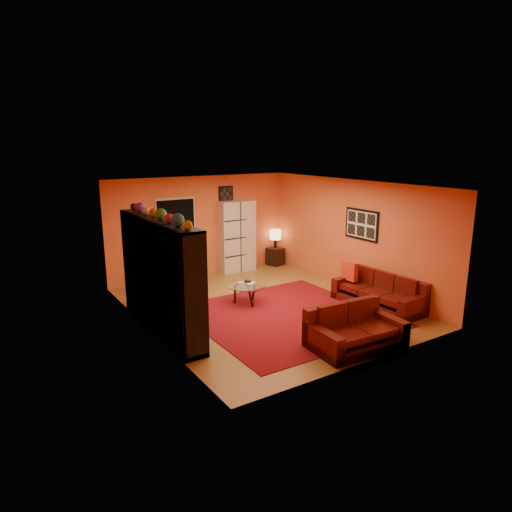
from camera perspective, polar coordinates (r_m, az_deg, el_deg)
floor at (r=9.82m, az=0.98°, el=-6.37°), size 6.00×6.00×0.00m
ceiling at (r=9.25m, az=1.05°, el=8.92°), size 6.00×6.00×0.00m
wall_back at (r=12.01m, az=-6.92°, el=3.71°), size 6.00×0.00×6.00m
wall_front at (r=7.22m, az=14.28°, el=-3.44°), size 6.00×0.00×6.00m
wall_left at (r=8.37m, az=-13.41°, el=-1.02°), size 0.00×6.00×6.00m
wall_right at (r=11.00m, az=11.95°, el=2.57°), size 0.00×6.00×6.00m
rug at (r=9.33m, az=3.89°, el=-7.46°), size 3.60×3.60×0.01m
doorway at (r=11.75m, az=-9.87°, el=1.99°), size 0.95×0.10×2.04m
wall_art_right at (r=10.72m, az=13.07°, el=3.86°), size 0.03×1.00×0.70m
wall_art_back at (r=12.23m, az=-3.79°, el=7.51°), size 0.42×0.03×0.52m
entertainment_unit at (r=8.51m, az=-11.89°, el=-2.45°), size 0.45×3.00×2.10m
tv at (r=8.55m, az=-11.58°, el=-2.76°), size 0.95×0.12×0.54m
sofa at (r=10.13m, az=15.28°, el=-4.52°), size 0.89×2.02×0.85m
loveseat at (r=8.11m, az=11.99°, el=-9.02°), size 1.64×1.05×0.85m
throw_pillow at (r=10.41m, az=11.59°, el=-1.83°), size 0.12×0.42×0.42m
coffee_table at (r=9.89m, az=-1.20°, el=-3.95°), size 0.82×0.82×0.41m
storage_cabinet at (r=12.35m, az=-2.41°, el=2.47°), size 0.98×0.48×1.92m
bowl_chair at (r=10.91m, az=-12.77°, el=-3.08°), size 0.64×0.64×0.53m
side_table at (r=13.11m, az=2.41°, el=-0.04°), size 0.48×0.48×0.50m
table_lamp at (r=12.98m, az=2.44°, el=2.64°), size 0.32×0.32×0.53m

